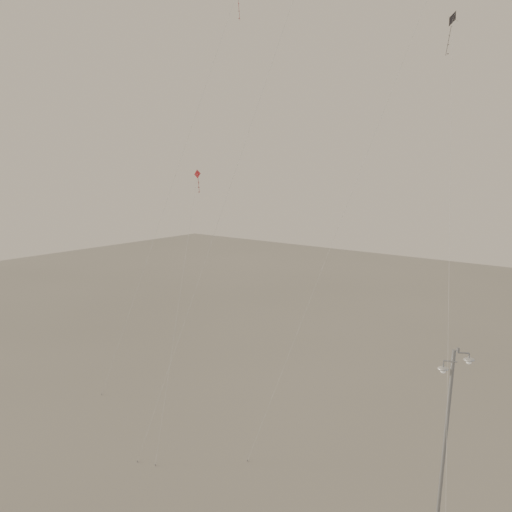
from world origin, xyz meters
The scene contains 6 objects.
ground centered at (0.00, 0.00, 0.00)m, with size 160.00×160.00×0.00m, color gray.
street_lamp centered at (9.23, 5.77, 4.84)m, with size 1.53×0.95×9.07m.
kite_0 centered at (-14.19, 14.82, 24.08)m, with size 3.79×12.66×31.46m.
kite_1 centered at (-2.74, 6.95, 21.42)m, with size 5.97×8.94×28.80m.
kite_3 centered at (-8.88, 6.80, 12.19)m, with size 4.42×8.39×16.95m.
kite_4 centered at (6.91, 10.45, 19.58)m, with size 5.41×11.84×25.66m.
Camera 1 is at (17.74, -19.67, 17.51)m, focal length 40.00 mm.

